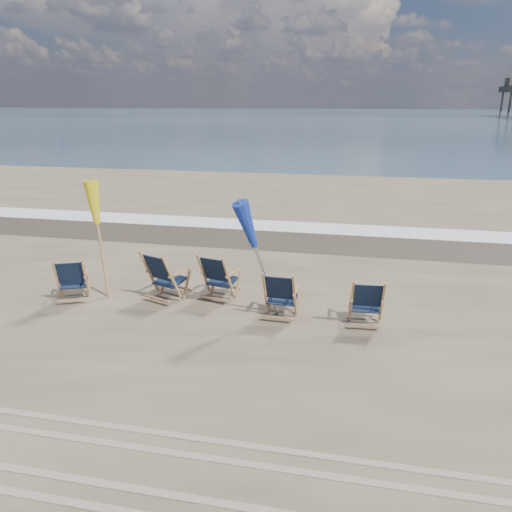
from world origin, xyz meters
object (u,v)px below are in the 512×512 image
at_px(beach_chair_3, 294,297).
at_px(umbrella_yellow, 97,209).
at_px(beach_chair_2, 228,279).
at_px(beach_chair_4, 382,304).
at_px(beach_chair_0, 86,279).
at_px(beach_chair_1, 172,279).
at_px(umbrella_blue, 262,223).

relative_size(beach_chair_3, umbrella_yellow, 0.41).
height_order(beach_chair_2, beach_chair_4, beach_chair_2).
height_order(beach_chair_2, umbrella_yellow, umbrella_yellow).
height_order(beach_chair_2, beach_chair_3, beach_chair_2).
xyz_separation_m(beach_chair_4, umbrella_yellow, (-5.46, 0.42, 1.33)).
xyz_separation_m(beach_chair_0, beach_chair_3, (4.13, -0.09, 0.01)).
relative_size(beach_chair_2, beach_chair_3, 1.05).
distance_m(beach_chair_1, beach_chair_4, 3.94).
height_order(beach_chair_1, umbrella_yellow, umbrella_yellow).
relative_size(beach_chair_1, beach_chair_2, 1.06).
distance_m(beach_chair_4, umbrella_yellow, 5.64).
bearing_deg(beach_chair_2, beach_chair_3, 170.96).
distance_m(beach_chair_1, umbrella_blue, 2.21).
bearing_deg(umbrella_yellow, umbrella_blue, -7.11).
bearing_deg(beach_chair_3, beach_chair_1, -3.78).
height_order(beach_chair_0, beach_chair_4, beach_chair_0).
bearing_deg(umbrella_yellow, beach_chair_4, -4.41).
relative_size(beach_chair_4, umbrella_blue, 0.40).
distance_m(beach_chair_0, beach_chair_1, 1.73).
relative_size(beach_chair_2, umbrella_yellow, 0.43).
relative_size(beach_chair_1, umbrella_blue, 0.46).
bearing_deg(umbrella_blue, beach_chair_0, 179.03).
bearing_deg(beach_chair_0, umbrella_yellow, -142.05).
distance_m(beach_chair_0, beach_chair_3, 4.14).
relative_size(beach_chair_4, umbrella_yellow, 0.40).
xyz_separation_m(beach_chair_3, beach_chair_4, (1.52, 0.03, -0.01)).
bearing_deg(beach_chair_1, beach_chair_4, -162.97).
bearing_deg(beach_chair_0, beach_chair_3, 154.62).
relative_size(beach_chair_3, umbrella_blue, 0.41).
bearing_deg(beach_chair_4, beach_chair_2, -14.63).
height_order(beach_chair_1, beach_chair_2, beach_chair_1).
distance_m(beach_chair_1, beach_chair_3, 2.43).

